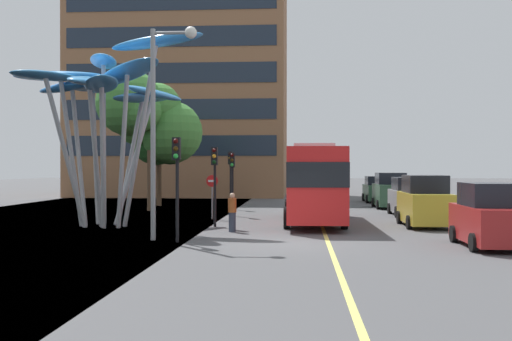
# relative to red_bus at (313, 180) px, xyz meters

# --- Properties ---
(ground) EXTENTS (120.00, 240.00, 0.10)m
(ground) POSITION_rel_red_bus_xyz_m (-1.72, -7.83, -2.08)
(ground) COLOR #4C4C4F
(red_bus) EXTENTS (2.84, 10.21, 3.73)m
(red_bus) POSITION_rel_red_bus_xyz_m (0.00, 0.00, 0.00)
(red_bus) COLOR red
(red_bus) RESTS_ON ground
(leaf_sculpture) EXTENTS (8.80, 8.99, 8.68)m
(leaf_sculpture) POSITION_rel_red_bus_xyz_m (-9.42, -1.93, 4.19)
(leaf_sculpture) COLOR #9EA0A5
(leaf_sculpture) RESTS_ON ground
(traffic_light_kerb_near) EXTENTS (0.28, 0.42, 3.71)m
(traffic_light_kerb_near) POSITION_rel_red_bus_xyz_m (-4.96, -7.82, 0.65)
(traffic_light_kerb_near) COLOR black
(traffic_light_kerb_near) RESTS_ON ground
(traffic_light_kerb_far) EXTENTS (0.28, 0.42, 3.54)m
(traffic_light_kerb_far) POSITION_rel_red_bus_xyz_m (-4.40, -2.25, 0.53)
(traffic_light_kerb_far) COLOR black
(traffic_light_kerb_far) RESTS_ON ground
(traffic_light_island_mid) EXTENTS (0.28, 0.42, 3.43)m
(traffic_light_island_mid) POSITION_rel_red_bus_xyz_m (-4.26, 3.61, 0.46)
(traffic_light_island_mid) COLOR black
(traffic_light_island_mid) RESTS_ON ground
(traffic_light_opposite) EXTENTS (0.28, 0.42, 3.61)m
(traffic_light_opposite) POSITION_rel_red_bus_xyz_m (-4.95, 8.75, 0.58)
(traffic_light_opposite) COLOR black
(traffic_light_opposite) RESTS_ON ground
(car_parked_near) EXTENTS (1.90, 3.99, 2.14)m
(car_parked_near) POSITION_rel_red_bus_xyz_m (5.65, -8.28, -1.04)
(car_parked_near) COLOR maroon
(car_parked_near) RESTS_ON ground
(car_parked_mid) EXTENTS (2.03, 4.13, 2.30)m
(car_parked_mid) POSITION_rel_red_bus_xyz_m (4.94, -1.36, -0.97)
(car_parked_mid) COLOR gold
(car_parked_mid) RESTS_ON ground
(car_parked_far) EXTENTS (1.98, 4.22, 2.09)m
(car_parked_far) POSITION_rel_red_bus_xyz_m (5.35, 4.67, -1.05)
(car_parked_far) COLOR gray
(car_parked_far) RESTS_ON ground
(car_side_street) EXTENTS (2.09, 4.02, 2.28)m
(car_side_street) POSITION_rel_red_bus_xyz_m (5.21, 10.78, -0.97)
(car_side_street) COLOR #2D5138
(car_side_street) RESTS_ON ground
(car_far_side) EXTENTS (2.01, 4.28, 1.95)m
(car_far_side) POSITION_rel_red_bus_xyz_m (5.21, 17.32, -1.11)
(car_far_side) COLOR #2D5138
(car_far_side) RESTS_ON ground
(street_lamp) EXTENTS (1.70, 0.44, 7.76)m
(street_lamp) POSITION_rel_red_bus_xyz_m (-5.60, -7.13, 2.91)
(street_lamp) COLOR gray
(street_lamp) RESTS_ON ground
(tree_pavement_near) EXTENTS (6.22, 5.27, 8.51)m
(tree_pavement_near) POSITION_rel_red_bus_xyz_m (-9.82, 7.59, 3.73)
(tree_pavement_near) COLOR brown
(tree_pavement_near) RESTS_ON ground
(tree_pavement_far) EXTENTS (4.23, 5.07, 7.14)m
(tree_pavement_far) POSITION_rel_red_bus_xyz_m (-10.11, 12.56, 2.78)
(tree_pavement_far) COLOR brown
(tree_pavement_far) RESTS_ON ground
(pedestrian) EXTENTS (0.34, 0.34, 1.60)m
(pedestrian) POSITION_rel_red_bus_xyz_m (-3.39, -4.21, -1.24)
(pedestrian) COLOR #2D3342
(pedestrian) RESTS_ON ground
(no_entry_sign) EXTENTS (0.60, 0.12, 2.25)m
(no_entry_sign) POSITION_rel_red_bus_xyz_m (-5.07, 1.68, -0.53)
(no_entry_sign) COLOR gray
(no_entry_sign) RESTS_ON ground
(backdrop_building) EXTENTS (19.09, 12.76, 21.45)m
(backdrop_building) POSITION_rel_red_bus_xyz_m (-11.51, 28.04, 8.69)
(backdrop_building) COLOR #8E6042
(backdrop_building) RESTS_ON ground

